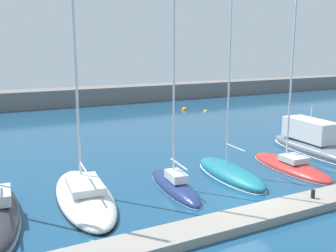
{
  "coord_description": "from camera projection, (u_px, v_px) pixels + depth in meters",
  "views": [
    {
      "loc": [
        -12.09,
        -15.02,
        7.87
      ],
      "look_at": [
        -1.08,
        6.1,
        2.98
      ],
      "focal_mm": 41.2,
      "sensor_mm": 36.0,
      "label": 1
    }
  ],
  "objects": [
    {
      "name": "ground_plane",
      "position": [
        240.0,
        201.0,
        20.1
      ],
      "size": [
        120.0,
        120.0,
        0.0
      ],
      "primitive_type": "plane",
      "color": "navy"
    },
    {
      "name": "dock_pier",
      "position": [
        270.0,
        213.0,
        18.16
      ],
      "size": [
        36.27,
        1.72,
        0.41
      ],
      "primitive_type": "cube",
      "color": "gray",
      "rests_on": "ground_plane"
    },
    {
      "name": "breakwater_seawall",
      "position": [
        68.0,
        97.0,
        52.74
      ],
      "size": [
        108.0,
        3.98,
        2.31
      ],
      "primitive_type": "cube",
      "color": "slate",
      "rests_on": "ground_plane"
    },
    {
      "name": "sailboat_white_third",
      "position": [
        84.0,
        195.0,
        20.12
      ],
      "size": [
        3.57,
        8.86,
        16.33
      ],
      "rotation": [
        0.0,
        0.0,
        1.48
      ],
      "color": "white",
      "rests_on": "ground_plane"
    },
    {
      "name": "sailboat_navy_fourth",
      "position": [
        174.0,
        185.0,
        21.72
      ],
      "size": [
        2.12,
        6.35,
        13.56
      ],
      "rotation": [
        0.0,
        0.0,
        1.47
      ],
      "color": "navy",
      "rests_on": "ground_plane"
    },
    {
      "name": "sailboat_teal_fifth",
      "position": [
        230.0,
        173.0,
        23.75
      ],
      "size": [
        2.53,
        6.77,
        11.59
      ],
      "rotation": [
        0.0,
        0.0,
        1.51
      ],
      "color": "#19707F",
      "rests_on": "ground_plane"
    },
    {
      "name": "sailboat_red_sixth",
      "position": [
        290.0,
        166.0,
        25.36
      ],
      "size": [
        2.66,
        7.11,
        13.83
      ],
      "rotation": [
        0.0,
        0.0,
        1.51
      ],
      "color": "#B72D28",
      "rests_on": "ground_plane"
    },
    {
      "name": "motorboat_slate_seventh",
      "position": [
        316.0,
        144.0,
        29.12
      ],
      "size": [
        3.32,
        10.06,
        3.69
      ],
      "rotation": [
        0.0,
        0.0,
        1.49
      ],
      "color": "slate",
      "rests_on": "ground_plane"
    },
    {
      "name": "mooring_buoy_yellow",
      "position": [
        205.0,
        112.0,
        47.67
      ],
      "size": [
        0.53,
        0.53,
        0.53
      ],
      "primitive_type": "sphere",
      "color": "yellow",
      "rests_on": "ground_plane"
    },
    {
      "name": "mooring_buoy_orange",
      "position": [
        185.0,
        110.0,
        48.95
      ],
      "size": [
        0.79,
        0.79,
        0.79
      ],
      "primitive_type": "sphere",
      "color": "orange",
      "rests_on": "ground_plane"
    },
    {
      "name": "dock_bollard",
      "position": [
        313.0,
        194.0,
        19.35
      ],
      "size": [
        0.2,
        0.2,
        0.44
      ],
      "primitive_type": "cylinder",
      "color": "black",
      "rests_on": "dock_pier"
    }
  ]
}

